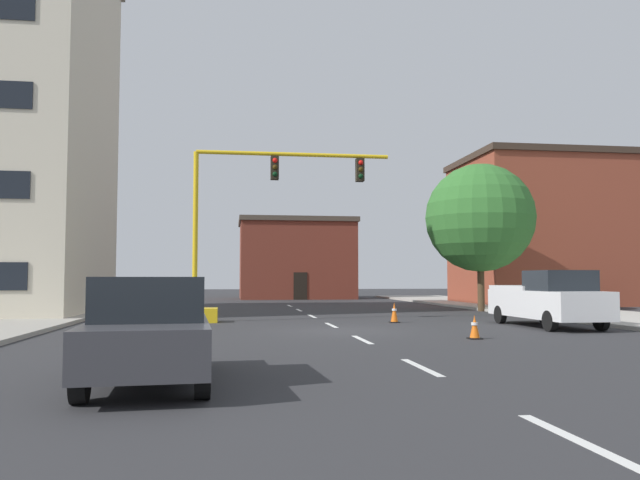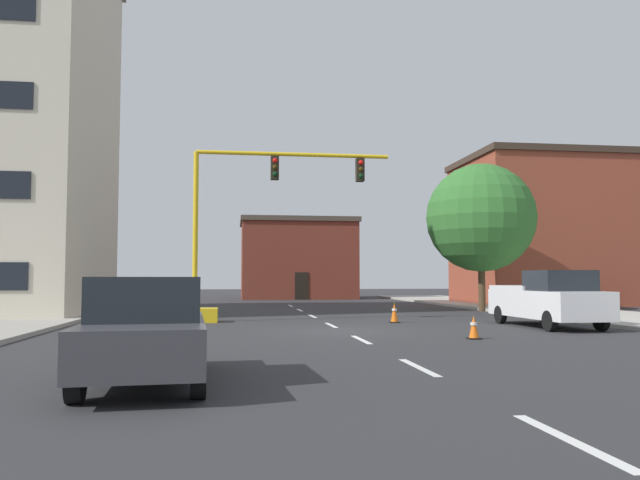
% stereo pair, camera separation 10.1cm
% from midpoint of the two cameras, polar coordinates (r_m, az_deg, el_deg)
% --- Properties ---
extents(ground_plane, '(160.00, 160.00, 0.00)m').
position_cam_midpoint_polar(ground_plane, '(20.73, 2.22, -8.25)').
color(ground_plane, '#2D2D30').
extents(sidewalk_left, '(6.00, 56.00, 0.14)m').
position_cam_midpoint_polar(sidewalk_left, '(29.73, -25.28, -6.35)').
color(sidewalk_left, '#9E998E').
rests_on(sidewalk_left, ground_plane).
extents(sidewalk_right, '(6.00, 56.00, 0.14)m').
position_cam_midpoint_polar(sidewalk_right, '(32.61, 21.78, -6.15)').
color(sidewalk_right, '#B2ADA3').
rests_on(sidewalk_right, ground_plane).
extents(lane_stripe_seg_0, '(0.16, 2.40, 0.01)m').
position_cam_midpoint_polar(lane_stripe_seg_0, '(7.49, 22.13, -16.47)').
color(lane_stripe_seg_0, silver).
rests_on(lane_stripe_seg_0, ground_plane).
extents(lane_stripe_seg_1, '(0.16, 2.40, 0.01)m').
position_cam_midpoint_polar(lane_stripe_seg_1, '(12.49, 9.19, -11.34)').
color(lane_stripe_seg_1, silver).
rests_on(lane_stripe_seg_1, ground_plane).
extents(lane_stripe_seg_2, '(0.16, 2.40, 0.01)m').
position_cam_midpoint_polar(lane_stripe_seg_2, '(17.79, 3.93, -9.02)').
color(lane_stripe_seg_2, silver).
rests_on(lane_stripe_seg_2, ground_plane).
extents(lane_stripe_seg_3, '(0.16, 2.40, 0.01)m').
position_cam_midpoint_polar(lane_stripe_seg_3, '(23.19, 1.13, -7.74)').
color(lane_stripe_seg_3, silver).
rests_on(lane_stripe_seg_3, ground_plane).
extents(lane_stripe_seg_4, '(0.16, 2.40, 0.01)m').
position_cam_midpoint_polar(lane_stripe_seg_4, '(28.62, -0.60, -6.94)').
color(lane_stripe_seg_4, silver).
rests_on(lane_stripe_seg_4, ground_plane).
extents(lane_stripe_seg_5, '(0.16, 2.40, 0.01)m').
position_cam_midpoint_polar(lane_stripe_seg_5, '(34.07, -1.77, -6.39)').
color(lane_stripe_seg_5, silver).
rests_on(lane_stripe_seg_5, ground_plane).
extents(lane_stripe_seg_6, '(0.16, 2.40, 0.01)m').
position_cam_midpoint_polar(lane_stripe_seg_6, '(39.54, -2.62, -5.98)').
color(lane_stripe_seg_6, silver).
rests_on(lane_stripe_seg_6, ground_plane).
extents(building_brick_center, '(9.80, 7.35, 6.78)m').
position_cam_midpoint_polar(building_brick_center, '(53.99, -2.02, -1.71)').
color(building_brick_center, brown).
rests_on(building_brick_center, ground_plane).
extents(building_row_right, '(11.14, 8.69, 9.72)m').
position_cam_midpoint_polar(building_row_right, '(44.21, 20.09, 0.80)').
color(building_row_right, brown).
rests_on(building_row_right, ground_plane).
extents(traffic_signal_gantry, '(8.71, 1.20, 6.83)m').
position_cam_midpoint_polar(traffic_signal_gantry, '(25.12, -8.69, -2.31)').
color(traffic_signal_gantry, yellow).
rests_on(traffic_signal_gantry, ground_plane).
extents(tree_right_mid, '(5.70, 5.70, 7.76)m').
position_cam_midpoint_polar(tree_right_mid, '(34.12, 14.48, 1.96)').
color(tree_right_mid, '#4C3823').
rests_on(tree_right_mid, ground_plane).
extents(pickup_truck_white, '(2.08, 5.43, 1.99)m').
position_cam_midpoint_polar(pickup_truck_white, '(23.67, 20.10, -5.09)').
color(pickup_truck_white, white).
rests_on(pickup_truck_white, ground_plane).
extents(sedan_dark_gray_near_left, '(2.14, 4.61, 1.74)m').
position_cam_midpoint_polar(sedan_dark_gray_near_left, '(10.80, -15.23, -7.79)').
color(sedan_dark_gray_near_left, '#3D3D42').
rests_on(sedan_dark_gray_near_left, ground_plane).
extents(traffic_cone_roadside_a, '(0.36, 0.36, 0.79)m').
position_cam_midpoint_polar(traffic_cone_roadside_a, '(24.63, 6.89, -6.57)').
color(traffic_cone_roadside_a, black).
rests_on(traffic_cone_roadside_a, ground_plane).
extents(traffic_cone_roadside_b, '(0.36, 0.36, 0.67)m').
position_cam_midpoint_polar(traffic_cone_roadside_b, '(18.44, 13.96, -7.72)').
color(traffic_cone_roadside_b, black).
rests_on(traffic_cone_roadside_b, ground_plane).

